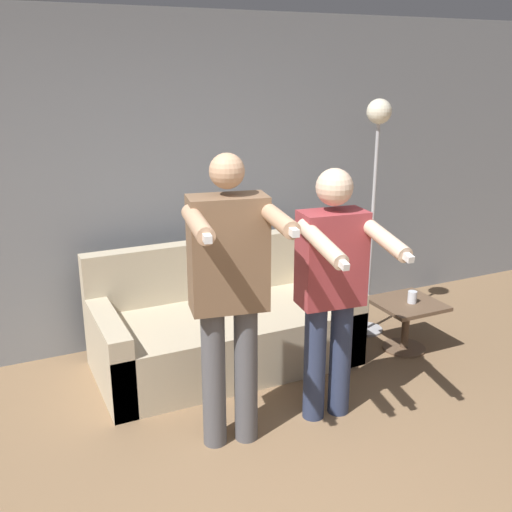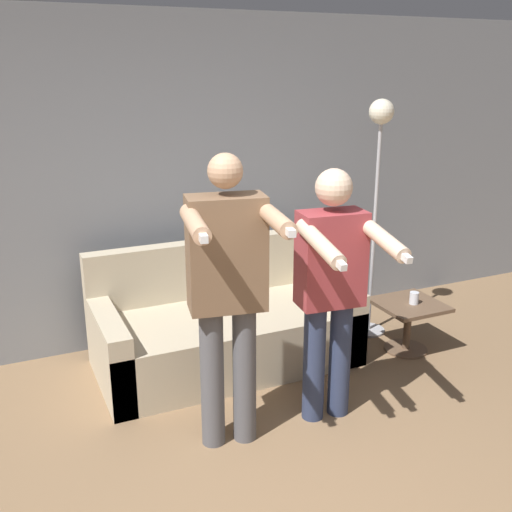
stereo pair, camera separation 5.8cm
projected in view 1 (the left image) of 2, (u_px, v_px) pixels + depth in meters
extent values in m
cube|color=gray|center=(134.00, 186.00, 4.63)|extent=(10.00, 0.05, 2.60)
cube|color=beige|center=(226.00, 338.00, 4.54)|extent=(1.92, 0.94, 0.43)
cube|color=beige|center=(205.00, 268.00, 4.75)|extent=(1.92, 0.14, 0.45)
cube|color=beige|center=(108.00, 352.00, 4.16)|extent=(0.16, 0.94, 0.57)
cube|color=beige|center=(325.00, 310.00, 4.88)|extent=(0.16, 0.94, 0.57)
cylinder|color=#56565B|center=(214.00, 378.00, 3.52)|extent=(0.14, 0.14, 0.87)
cylinder|color=#56565B|center=(246.00, 374.00, 3.56)|extent=(0.14, 0.14, 0.87)
cube|color=brown|center=(228.00, 254.00, 3.31)|extent=(0.47, 0.30, 0.65)
sphere|color=tan|center=(227.00, 171.00, 3.17)|extent=(0.19, 0.19, 0.19)
cylinder|color=tan|center=(197.00, 223.00, 2.95)|extent=(0.18, 0.51, 0.09)
cube|color=white|center=(206.00, 237.00, 2.72)|extent=(0.06, 0.12, 0.04)
cylinder|color=tan|center=(277.00, 218.00, 3.05)|extent=(0.18, 0.51, 0.09)
cube|color=white|center=(292.00, 231.00, 2.82)|extent=(0.06, 0.12, 0.04)
cylinder|color=#2D3856|center=(315.00, 362.00, 3.80)|extent=(0.14, 0.14, 0.78)
cylinder|color=#2D3856|center=(340.00, 358.00, 3.86)|extent=(0.14, 0.14, 0.78)
cube|color=#9E383D|center=(332.00, 258.00, 3.62)|extent=(0.42, 0.26, 0.59)
sphere|color=beige|center=(335.00, 187.00, 3.49)|extent=(0.22, 0.22, 0.22)
cylinder|color=beige|center=(321.00, 243.00, 3.28)|extent=(0.14, 0.51, 0.16)
cube|color=white|center=(341.00, 263.00, 3.07)|extent=(0.05, 0.13, 0.05)
cylinder|color=beige|center=(382.00, 237.00, 3.40)|extent=(0.14, 0.51, 0.16)
cube|color=white|center=(406.00, 255.00, 3.19)|extent=(0.05, 0.13, 0.05)
ellipsoid|color=#B7AD9E|center=(237.00, 229.00, 4.78)|extent=(0.29, 0.12, 0.13)
sphere|color=#B7AD9E|center=(251.00, 222.00, 4.82)|extent=(0.09, 0.09, 0.09)
ellipsoid|color=#B7AD9E|center=(218.00, 235.00, 4.74)|extent=(0.16, 0.04, 0.04)
cone|color=#B7AD9E|center=(250.00, 218.00, 4.79)|extent=(0.03, 0.03, 0.02)
cone|color=#B7AD9E|center=(249.00, 217.00, 4.81)|extent=(0.03, 0.03, 0.02)
cylinder|color=#B2B2B7|center=(366.00, 329.00, 5.18)|extent=(0.28, 0.28, 0.02)
cylinder|color=#B2B2B7|center=(372.00, 231.00, 4.91)|extent=(0.03, 0.03, 1.79)
sphere|color=white|center=(379.00, 111.00, 4.62)|extent=(0.20, 0.20, 0.20)
cylinder|color=brown|center=(404.00, 348.00, 4.85)|extent=(0.34, 0.34, 0.02)
cylinder|color=brown|center=(405.00, 327.00, 4.79)|extent=(0.06, 0.06, 0.38)
cube|color=brown|center=(407.00, 304.00, 4.73)|extent=(0.49, 0.49, 0.03)
cylinder|color=silver|center=(412.00, 297.00, 4.70)|extent=(0.07, 0.07, 0.10)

